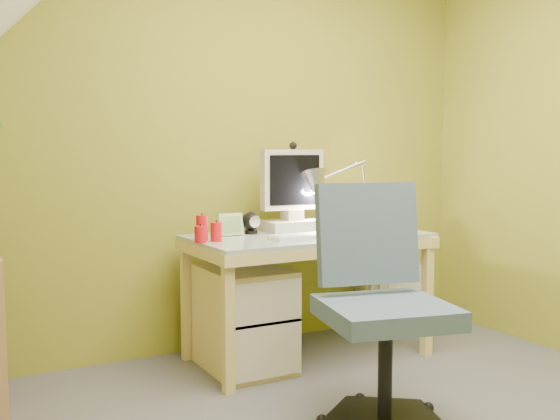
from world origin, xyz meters
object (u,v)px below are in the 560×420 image
task_chair (386,307)px  radiator (387,295)px  monitor (292,187)px  desk_lamp (358,179)px  desk (308,296)px

task_chair → radiator: bearing=64.6°
monitor → radiator: 1.09m
desk_lamp → task_chair: bearing=-128.9°
desk_lamp → task_chair: desk_lamp is taller
desk → task_chair: task_chair is taller
desk → task_chair: bearing=-102.6°
monitor → desk_lamp: 0.45m
desk_lamp → radiator: bearing=12.8°
monitor → task_chair: size_ratio=0.48×
desk → task_chair: size_ratio=1.26×
desk → monitor: (0.00, 0.18, 0.59)m
radiator → monitor: bearing=-161.3°
monitor → desk_lamp: size_ratio=0.87×
desk → monitor: 0.62m
task_chair → radiator: 1.63m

